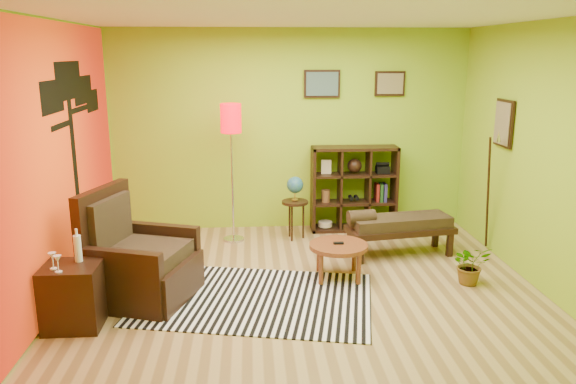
{
  "coord_description": "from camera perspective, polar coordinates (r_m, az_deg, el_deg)",
  "views": [
    {
      "loc": [
        -0.57,
        -5.58,
        2.47
      ],
      "look_at": [
        -0.17,
        0.1,
        1.05
      ],
      "focal_mm": 35.0,
      "sensor_mm": 36.0,
      "label": 1
    }
  ],
  "objects": [
    {
      "name": "ground",
      "position": [
        6.13,
        1.66,
        -9.77
      ],
      "size": [
        5.0,
        5.0,
        0.0
      ],
      "primitive_type": "plane",
      "color": "tan",
      "rests_on": "ground"
    },
    {
      "name": "room_shell",
      "position": [
        5.65,
        0.83,
        7.2
      ],
      "size": [
        5.04,
        4.54,
        2.82
      ],
      "color": "#8DBD21",
      "rests_on": "ground"
    },
    {
      "name": "zebra_rug",
      "position": [
        5.89,
        -3.35,
        -10.75
      ],
      "size": [
        2.63,
        2.03,
        0.01
      ],
      "primitive_type": "cube",
      "rotation": [
        0.0,
        0.0,
        -0.2
      ],
      "color": "white",
      "rests_on": "ground"
    },
    {
      "name": "coffee_table",
      "position": [
        6.3,
        5.15,
        -5.76
      ],
      "size": [
        0.65,
        0.65,
        0.42
      ],
      "color": "brown",
      "rests_on": "ground"
    },
    {
      "name": "armchair",
      "position": [
        5.99,
        -15.07,
        -7.23
      ],
      "size": [
        1.18,
        1.17,
        1.15
      ],
      "color": "black",
      "rests_on": "ground"
    },
    {
      "name": "side_cabinet",
      "position": [
        5.59,
        -20.99,
        -9.78
      ],
      "size": [
        0.51,
        0.46,
        0.91
      ],
      "color": "black",
      "rests_on": "ground"
    },
    {
      "name": "floor_lamp",
      "position": [
        7.31,
        -5.8,
        6.2
      ],
      "size": [
        0.28,
        0.28,
        1.84
      ],
      "color": "silver",
      "rests_on": "ground"
    },
    {
      "name": "globe_table",
      "position": [
        7.5,
        0.72,
        -0.01
      ],
      "size": [
        0.35,
        0.35,
        0.86
      ],
      "color": "black",
      "rests_on": "ground"
    },
    {
      "name": "cube_shelf",
      "position": [
        7.97,
        6.8,
        0.34
      ],
      "size": [
        1.2,
        0.35,
        1.2
      ],
      "color": "black",
      "rests_on": "ground"
    },
    {
      "name": "bench",
      "position": [
        7.09,
        11.08,
        -3.31
      ],
      "size": [
        1.38,
        0.67,
        0.61
      ],
      "color": "black",
      "rests_on": "ground"
    },
    {
      "name": "potted_plant",
      "position": [
        6.5,
        18.02,
        -7.4
      ],
      "size": [
        0.42,
        0.46,
        0.35
      ],
      "primitive_type": "imported",
      "rotation": [
        0.0,
        0.0,
        0.04
      ],
      "color": "#26661E",
      "rests_on": "ground"
    }
  ]
}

